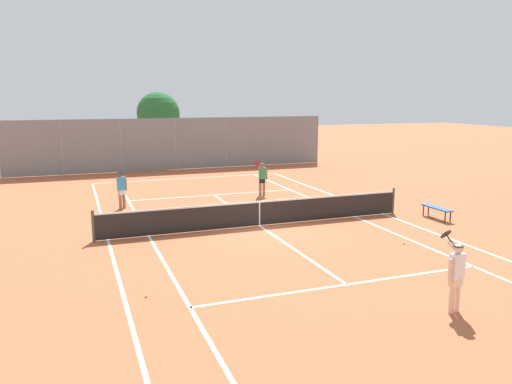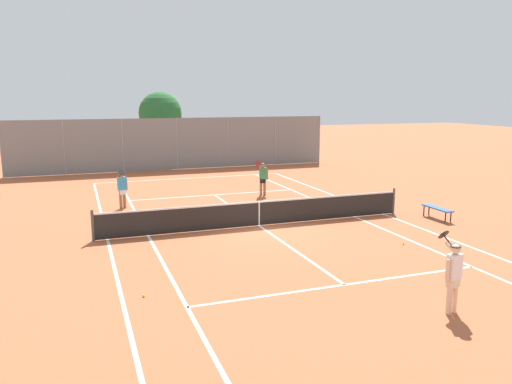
{
  "view_description": "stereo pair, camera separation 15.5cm",
  "coord_description": "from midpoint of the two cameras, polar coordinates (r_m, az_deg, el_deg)",
  "views": [
    {
      "loc": [
        -6.44,
        -17.04,
        4.77
      ],
      "look_at": [
        0.42,
        1.5,
        1.0
      ],
      "focal_mm": 35.0,
      "sensor_mm": 36.0,
      "label": 1
    },
    {
      "loc": [
        -6.3,
        -17.1,
        4.77
      ],
      "look_at": [
        0.42,
        1.5,
        1.0
      ],
      "focal_mm": 35.0,
      "sensor_mm": 36.0,
      "label": 2
    }
  ],
  "objects": [
    {
      "name": "ground_plane",
      "position": [
        18.84,
        0.59,
        -3.88
      ],
      "size": [
        120.0,
        120.0,
        0.0
      ],
      "primitive_type": "plane",
      "color": "#B25B38"
    },
    {
      "name": "court_line_markings",
      "position": [
        18.83,
        0.59,
        -3.87
      ],
      "size": [
        11.1,
        23.9,
        0.01
      ],
      "color": "silver",
      "rests_on": "ground"
    },
    {
      "name": "tennis_net",
      "position": [
        18.71,
        0.59,
        -2.37
      ],
      "size": [
        12.0,
        0.1,
        1.07
      ],
      "color": "#474C47",
      "rests_on": "ground"
    },
    {
      "name": "player_near_side",
      "position": [
        12.05,
        21.96,
        -8.63
      ],
      "size": [
        0.55,
        0.83,
        1.77
      ],
      "color": "beige",
      "rests_on": "ground"
    },
    {
      "name": "player_far_left",
      "position": [
        22.3,
        -14.86,
        0.51
      ],
      "size": [
        0.44,
        0.89,
        1.77
      ],
      "color": "#936B4C",
      "rests_on": "ground"
    },
    {
      "name": "player_far_right",
      "position": [
        24.45,
        0.96,
        1.75
      ],
      "size": [
        0.83,
        0.69,
        1.77
      ],
      "color": "#936B4C",
      "rests_on": "ground"
    },
    {
      "name": "loose_tennis_ball_0",
      "position": [
        17.19,
        16.74,
        -5.68
      ],
      "size": [
        0.07,
        0.07,
        0.07
      ],
      "primitive_type": "sphere",
      "color": "#D1DB33",
      "rests_on": "ground"
    },
    {
      "name": "loose_tennis_ball_2",
      "position": [
        12.63,
        -12.37,
        -11.51
      ],
      "size": [
        0.07,
        0.07,
        0.07
      ],
      "primitive_type": "sphere",
      "color": "#D1DB33",
      "rests_on": "ground"
    },
    {
      "name": "courtside_bench",
      "position": [
        21.08,
        20.21,
        -1.82
      ],
      "size": [
        0.36,
        1.5,
        0.47
      ],
      "color": "#33598C",
      "rests_on": "ground"
    },
    {
      "name": "back_fence",
      "position": [
        33.63,
        -8.89,
        5.47
      ],
      "size": [
        21.15,
        0.08,
        3.44
      ],
      "color": "gray",
      "rests_on": "ground"
    },
    {
      "name": "tree_behind_left",
      "position": [
        36.41,
        -10.59,
        8.66
      ],
      "size": [
        3.03,
        3.02,
        5.15
      ],
      "color": "brown",
      "rests_on": "ground"
    }
  ]
}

